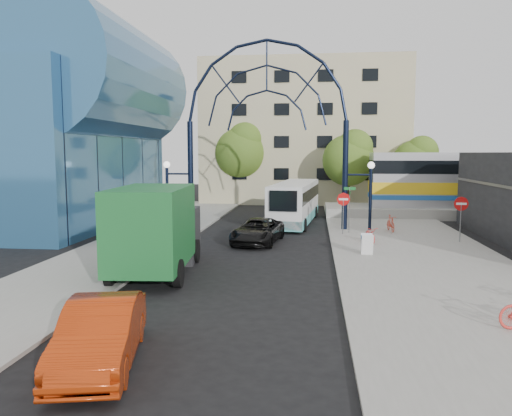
# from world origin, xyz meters

# --- Properties ---
(ground) EXTENTS (120.00, 120.00, 0.00)m
(ground) POSITION_xyz_m (0.00, 0.00, 0.00)
(ground) COLOR black
(ground) RESTS_ON ground
(sidewalk_east) EXTENTS (8.00, 56.00, 0.12)m
(sidewalk_east) POSITION_xyz_m (8.00, 4.00, 0.06)
(sidewalk_east) COLOR gray
(sidewalk_east) RESTS_ON ground
(plaza_west) EXTENTS (5.00, 50.00, 0.12)m
(plaza_west) POSITION_xyz_m (-6.50, 6.00, 0.06)
(plaza_west) COLOR gray
(plaza_west) RESTS_ON ground
(gateway_arch) EXTENTS (13.64, 0.44, 12.10)m
(gateway_arch) POSITION_xyz_m (0.00, 14.00, 8.56)
(gateway_arch) COLOR black
(gateway_arch) RESTS_ON ground
(stop_sign) EXTENTS (0.80, 0.07, 2.50)m
(stop_sign) POSITION_xyz_m (4.80, 12.00, 1.99)
(stop_sign) COLOR slate
(stop_sign) RESTS_ON sidewalk_east
(do_not_enter_sign) EXTENTS (0.76, 0.07, 2.48)m
(do_not_enter_sign) POSITION_xyz_m (11.00, 10.00, 1.98)
(do_not_enter_sign) COLOR slate
(do_not_enter_sign) RESTS_ON sidewalk_east
(street_name_sign) EXTENTS (0.70, 0.70, 2.80)m
(street_name_sign) POSITION_xyz_m (5.20, 12.60, 2.13)
(street_name_sign) COLOR slate
(street_name_sign) RESTS_ON sidewalk_east
(sandwich_board) EXTENTS (0.55, 0.61, 0.99)m
(sandwich_board) POSITION_xyz_m (5.60, 5.98, 0.74)
(sandwich_board) COLOR white
(sandwich_board) RESTS_ON sidewalk_east
(transit_hall) EXTENTS (16.50, 18.00, 14.50)m
(transit_hall) POSITION_xyz_m (-15.30, 15.00, 6.70)
(transit_hall) COLOR #2D5E89
(transit_hall) RESTS_ON ground
(apartment_block) EXTENTS (20.00, 12.10, 14.00)m
(apartment_block) POSITION_xyz_m (2.00, 34.97, 7.00)
(apartment_block) COLOR #C9BC8B
(apartment_block) RESTS_ON ground
(tree_north_a) EXTENTS (4.48, 4.48, 7.00)m
(tree_north_a) POSITION_xyz_m (6.12, 25.93, 4.61)
(tree_north_a) COLOR #382314
(tree_north_a) RESTS_ON ground
(tree_north_b) EXTENTS (5.12, 5.12, 8.00)m
(tree_north_b) POSITION_xyz_m (-3.88, 29.93, 5.27)
(tree_north_b) COLOR #382314
(tree_north_b) RESTS_ON ground
(tree_north_c) EXTENTS (4.16, 4.16, 6.50)m
(tree_north_c) POSITION_xyz_m (12.12, 27.93, 4.28)
(tree_north_c) COLOR #382314
(tree_north_c) RESTS_ON ground
(city_bus) EXTENTS (3.35, 10.67, 2.88)m
(city_bus) POSITION_xyz_m (1.73, 17.30, 1.51)
(city_bus) COLOR white
(city_bus) RESTS_ON ground
(green_truck) EXTENTS (3.27, 7.39, 3.63)m
(green_truck) POSITION_xyz_m (-3.37, 1.76, 1.81)
(green_truck) COLOR black
(green_truck) RESTS_ON ground
(black_suv) EXTENTS (2.85, 5.14, 1.36)m
(black_suv) POSITION_xyz_m (-0.02, 9.05, 0.68)
(black_suv) COLOR black
(black_suv) RESTS_ON ground
(red_sedan) EXTENTS (2.57, 4.82, 1.51)m
(red_sedan) POSITION_xyz_m (-1.90, -7.20, 0.76)
(red_sedan) COLOR #AC2E0A
(red_sedan) RESTS_ON ground
(bike_near_a) EXTENTS (0.86, 1.67, 0.84)m
(bike_near_a) POSITION_xyz_m (6.12, 9.31, 0.54)
(bike_near_a) COLOR red
(bike_near_a) RESTS_ON sidewalk_east
(bike_near_b) EXTENTS (0.66, 1.72, 1.01)m
(bike_near_b) POSITION_xyz_m (7.81, 13.36, 0.62)
(bike_near_b) COLOR red
(bike_near_b) RESTS_ON sidewalk_east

